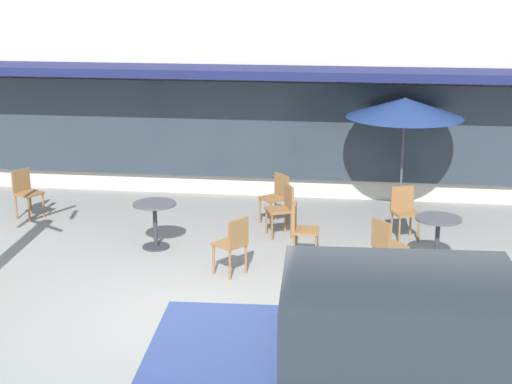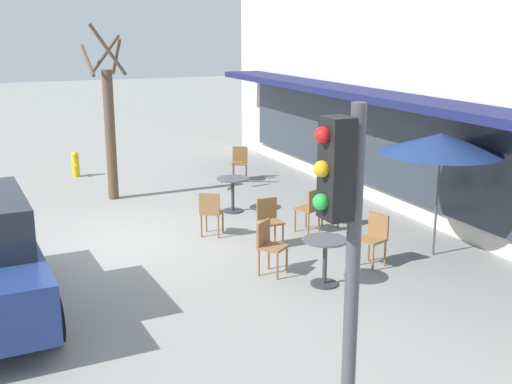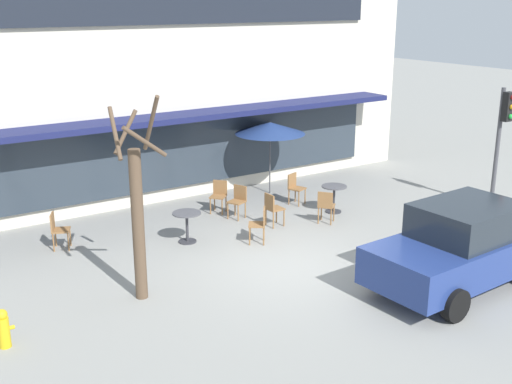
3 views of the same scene
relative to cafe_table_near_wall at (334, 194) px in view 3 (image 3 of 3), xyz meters
The scene contains 16 objects.
ground_plane 4.13m from the cafe_table_near_wall, 142.57° to the right, with size 80.00×80.00×0.00m, color gray.
building_facade 8.82m from the cafe_table_near_wall, 113.51° to the left, with size 17.62×9.10×7.76m.
cafe_table_near_wall is the anchor object (origin of this frame).
cafe_table_streetside 4.48m from the cafe_table_near_wall, behind, with size 0.70×0.70×0.76m.
patio_umbrella_green_folded 2.94m from the cafe_table_near_wall, 100.22° to the left, with size 2.10×2.10×2.20m.
cafe_chair_0 2.69m from the cafe_table_near_wall, 156.76° to the left, with size 0.53×0.53×0.89m.
cafe_chair_1 1.00m from the cafe_table_near_wall, 142.42° to the right, with size 0.56×0.56×0.89m.
cafe_chair_2 3.19m from the cafe_table_near_wall, 146.32° to the left, with size 0.56×0.56×0.89m.
cafe_chair_3 2.08m from the cafe_table_near_wall, behind, with size 0.40×0.40×0.89m.
cafe_chair_4 3.13m from the cafe_table_near_wall, 164.74° to the right, with size 0.56×0.56×0.89m.
cafe_chair_5 7.38m from the cafe_table_near_wall, 168.41° to the left, with size 0.53×0.53×0.89m.
cafe_chair_6 1.29m from the cafe_table_near_wall, 110.25° to the left, with size 0.51×0.51×0.89m.
parked_sedan 5.22m from the cafe_table_near_wall, 100.26° to the right, with size 4.29×2.19×1.76m.
street_tree 7.05m from the cafe_table_near_wall, 163.16° to the right, with size 0.91×0.92×4.06m.
traffic_light_pole 4.99m from the cafe_table_near_wall, 28.19° to the right, with size 0.26×0.44×3.40m.
fire_hydrant 9.70m from the cafe_table_near_wall, 165.16° to the right, with size 0.36×0.20×0.71m.
Camera 3 is at (-7.91, -10.49, 5.72)m, focal length 45.00 mm.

